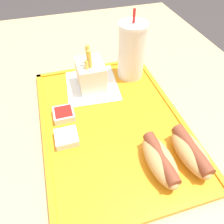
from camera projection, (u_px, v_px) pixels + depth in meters
The scene contains 9 objects.
dining_table at pixel (118, 200), 0.79m from camera, with size 1.49×0.92×0.76m.
food_tray at pixel (112, 122), 0.53m from camera, with size 0.47×0.33×0.01m.
paper_napkin at pixel (92, 84), 0.62m from camera, with size 0.18×0.15×0.00m.
soda_cup at pixel (132, 51), 0.60m from camera, with size 0.08×0.08×0.19m.
hot_dog_far at pixel (191, 151), 0.44m from camera, with size 0.13×0.06×0.04m.
hot_dog_near at pixel (160, 160), 0.42m from camera, with size 0.13×0.05×0.04m.
fries_carton at pixel (91, 74), 0.59m from camera, with size 0.09×0.07×0.13m.
sauce_cup_mayo at pixel (67, 137), 0.48m from camera, with size 0.05×0.05×0.02m.
sauce_cup_ketchup at pixel (64, 114), 0.53m from camera, with size 0.05×0.05×0.02m.
Camera 1 is at (0.30, -0.11, 1.16)m, focal length 35.00 mm.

